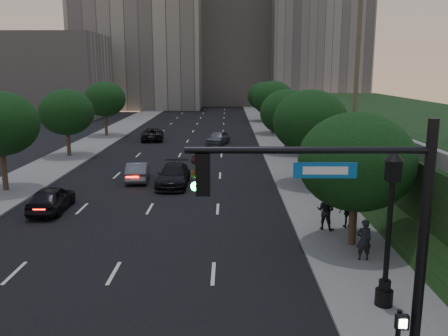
{
  "coord_description": "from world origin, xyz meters",
  "views": [
    {
      "loc": [
        4.55,
        -12.73,
        8.02
      ],
      "look_at": [
        4.41,
        8.61,
        3.6
      ],
      "focal_mm": 38.0,
      "sensor_mm": 36.0,
      "label": 1
    }
  ],
  "objects_px": {
    "sedan_far_left": "(153,134)",
    "pedestrian_b": "(326,211)",
    "sedan_near_right": "(173,175)",
    "sedan_far_right": "(218,138)",
    "street_lamp": "(388,236)",
    "pedestrian_c": "(349,212)",
    "traffic_signal_mast": "(374,263)",
    "pedestrian_a": "(364,240)",
    "sedan_mid_left": "(138,171)",
    "sedan_near_left": "(51,199)"
  },
  "relations": [
    {
      "from": "sedan_far_left",
      "to": "pedestrian_b",
      "type": "distance_m",
      "value": 34.58
    },
    {
      "from": "sedan_near_right",
      "to": "sedan_far_right",
      "type": "xyz_separation_m",
      "value": [
        2.79,
        19.02,
        -0.0
      ]
    },
    {
      "from": "street_lamp",
      "to": "pedestrian_c",
      "type": "relative_size",
      "value": 3.36
    },
    {
      "from": "traffic_signal_mast",
      "to": "sedan_near_right",
      "type": "height_order",
      "value": "traffic_signal_mast"
    },
    {
      "from": "street_lamp",
      "to": "sedan_far_left",
      "type": "relative_size",
      "value": 1.07
    },
    {
      "from": "traffic_signal_mast",
      "to": "pedestrian_a",
      "type": "relative_size",
      "value": 3.94
    },
    {
      "from": "sedan_mid_left",
      "to": "street_lamp",
      "type": "bearing_deg",
      "value": 116.74
    },
    {
      "from": "street_lamp",
      "to": "pedestrian_b",
      "type": "relative_size",
      "value": 2.92
    },
    {
      "from": "sedan_near_left",
      "to": "pedestrian_a",
      "type": "xyz_separation_m",
      "value": [
        15.88,
        -7.43,
        0.28
      ]
    },
    {
      "from": "sedan_far_right",
      "to": "sedan_far_left",
      "type": "bearing_deg",
      "value": 175.02
    },
    {
      "from": "sedan_mid_left",
      "to": "sedan_far_right",
      "type": "distance_m",
      "value": 18.29
    },
    {
      "from": "sedan_near_right",
      "to": "pedestrian_b",
      "type": "distance_m",
      "value": 13.01
    },
    {
      "from": "sedan_far_left",
      "to": "sedan_far_right",
      "type": "height_order",
      "value": "sedan_far_right"
    },
    {
      "from": "sedan_far_left",
      "to": "pedestrian_a",
      "type": "bearing_deg",
      "value": 105.73
    },
    {
      "from": "street_lamp",
      "to": "sedan_near_right",
      "type": "distance_m",
      "value": 19.85
    },
    {
      "from": "sedan_near_right",
      "to": "sedan_mid_left",
      "type": "bearing_deg",
      "value": 150.63
    },
    {
      "from": "sedan_far_right",
      "to": "pedestrian_c",
      "type": "height_order",
      "value": "pedestrian_c"
    },
    {
      "from": "pedestrian_c",
      "to": "pedestrian_b",
      "type": "bearing_deg",
      "value": 3.13
    },
    {
      "from": "sedan_near_left",
      "to": "sedan_far_right",
      "type": "relative_size",
      "value": 1.0
    },
    {
      "from": "sedan_mid_left",
      "to": "pedestrian_c",
      "type": "distance_m",
      "value": 16.83
    },
    {
      "from": "sedan_mid_left",
      "to": "pedestrian_c",
      "type": "relative_size",
      "value": 2.55
    },
    {
      "from": "sedan_near_left",
      "to": "sedan_near_right",
      "type": "height_order",
      "value": "sedan_near_left"
    },
    {
      "from": "sedan_near_left",
      "to": "pedestrian_a",
      "type": "bearing_deg",
      "value": 153.26
    },
    {
      "from": "sedan_near_right",
      "to": "pedestrian_c",
      "type": "height_order",
      "value": "pedestrian_c"
    },
    {
      "from": "sedan_near_left",
      "to": "pedestrian_c",
      "type": "relative_size",
      "value": 2.65
    },
    {
      "from": "sedan_far_left",
      "to": "pedestrian_b",
      "type": "height_order",
      "value": "pedestrian_b"
    },
    {
      "from": "pedestrian_c",
      "to": "sedan_near_left",
      "type": "bearing_deg",
      "value": -19.73
    },
    {
      "from": "sedan_far_right",
      "to": "sedan_near_right",
      "type": "bearing_deg",
      "value": -81.2
    },
    {
      "from": "pedestrian_c",
      "to": "sedan_mid_left",
      "type": "bearing_deg",
      "value": -49.33
    },
    {
      "from": "sedan_far_left",
      "to": "sedan_far_right",
      "type": "distance_m",
      "value": 8.3
    },
    {
      "from": "traffic_signal_mast",
      "to": "street_lamp",
      "type": "height_order",
      "value": "traffic_signal_mast"
    },
    {
      "from": "street_lamp",
      "to": "sedan_near_right",
      "type": "xyz_separation_m",
      "value": [
        -9.14,
        17.52,
        -1.88
      ]
    },
    {
      "from": "sedan_mid_left",
      "to": "sedan_far_left",
      "type": "distance_m",
      "value": 20.65
    },
    {
      "from": "traffic_signal_mast",
      "to": "sedan_far_right",
      "type": "relative_size",
      "value": 1.59
    },
    {
      "from": "traffic_signal_mast",
      "to": "sedan_near_left",
      "type": "relative_size",
      "value": 1.58
    },
    {
      "from": "sedan_near_right",
      "to": "pedestrian_a",
      "type": "height_order",
      "value": "pedestrian_a"
    },
    {
      "from": "sedan_mid_left",
      "to": "pedestrian_a",
      "type": "xyz_separation_m",
      "value": [
        12.33,
        -15.2,
        0.34
      ]
    },
    {
      "from": "street_lamp",
      "to": "pedestrian_c",
      "type": "distance_m",
      "value": 8.34
    },
    {
      "from": "sedan_far_left",
      "to": "pedestrian_c",
      "type": "xyz_separation_m",
      "value": [
        14.85,
        -31.53,
        0.26
      ]
    },
    {
      "from": "sedan_near_right",
      "to": "pedestrian_a",
      "type": "xyz_separation_m",
      "value": [
        9.53,
        -13.6,
        0.29
      ]
    },
    {
      "from": "sedan_near_left",
      "to": "sedan_far_left",
      "type": "distance_m",
      "value": 28.35
    },
    {
      "from": "street_lamp",
      "to": "pedestrian_b",
      "type": "height_order",
      "value": "street_lamp"
    },
    {
      "from": "sedan_near_right",
      "to": "traffic_signal_mast",
      "type": "bearing_deg",
      "value": -71.69
    },
    {
      "from": "sedan_far_right",
      "to": "sedan_mid_left",
      "type": "bearing_deg",
      "value": -90.64
    },
    {
      "from": "sedan_near_left",
      "to": "pedestrian_b",
      "type": "relative_size",
      "value": 2.31
    },
    {
      "from": "pedestrian_c",
      "to": "traffic_signal_mast",
      "type": "bearing_deg",
      "value": 69.19
    },
    {
      "from": "sedan_far_right",
      "to": "pedestrian_c",
      "type": "bearing_deg",
      "value": -58.7
    },
    {
      "from": "sedan_near_left",
      "to": "sedan_far_left",
      "type": "xyz_separation_m",
      "value": [
        1.46,
        28.31,
        -0.03
      ]
    },
    {
      "from": "traffic_signal_mast",
      "to": "sedan_near_left",
      "type": "xyz_separation_m",
      "value": [
        -13.51,
        16.06,
        -2.92
      ]
    },
    {
      "from": "sedan_far_left",
      "to": "traffic_signal_mast",
      "type": "bearing_deg",
      "value": 98.95
    }
  ]
}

